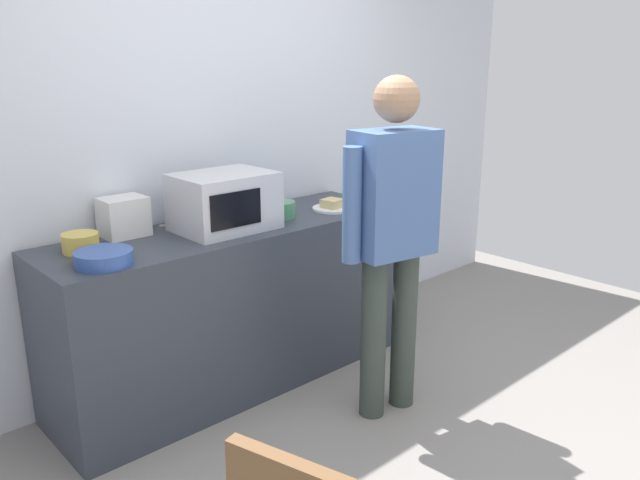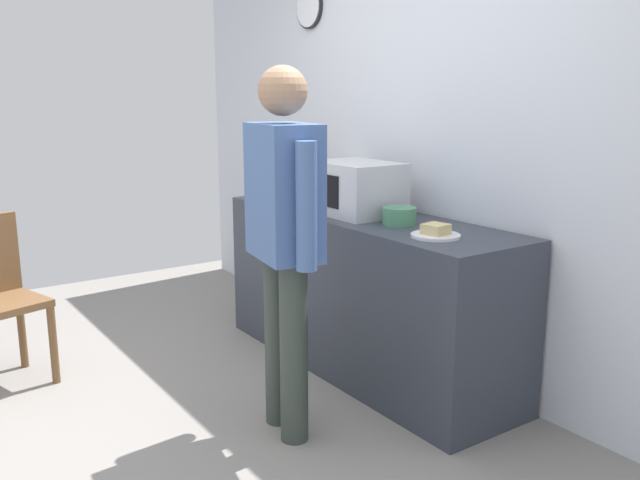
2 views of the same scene
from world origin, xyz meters
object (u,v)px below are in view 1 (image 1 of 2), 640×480
(cereal_bowl, at_px, (279,209))
(mixing_bowl, at_px, (104,258))
(microwave, at_px, (224,201))
(toaster, at_px, (123,217))
(fork_utensil, at_px, (206,216))
(sandwich_plate, at_px, (332,206))
(salad_bowl, at_px, (80,243))
(spoon_utensil, at_px, (175,225))
(person_standing, at_px, (392,225))

(cereal_bowl, bearing_deg, mixing_bowl, -172.55)
(microwave, relative_size, toaster, 2.27)
(microwave, bearing_deg, fork_utensil, 77.93)
(sandwich_plate, relative_size, salad_bowl, 1.43)
(cereal_bowl, height_order, mixing_bowl, cereal_bowl)
(cereal_bowl, relative_size, spoon_utensil, 1.06)
(sandwich_plate, bearing_deg, toaster, 165.39)
(person_standing, bearing_deg, spoon_utensil, 121.47)
(toaster, relative_size, spoon_utensil, 1.29)
(mixing_bowl, height_order, toaster, toaster)
(mixing_bowl, relative_size, person_standing, 0.15)
(microwave, height_order, cereal_bowl, microwave)
(sandwich_plate, height_order, toaster, toaster)
(microwave, bearing_deg, toaster, 152.21)
(microwave, xyz_separation_m, salad_bowl, (-0.73, 0.12, -0.11))
(microwave, xyz_separation_m, toaster, (-0.45, 0.24, -0.05))
(sandwich_plate, xyz_separation_m, salad_bowl, (-1.45, 0.18, 0.02))
(salad_bowl, bearing_deg, person_standing, -36.45)
(sandwich_plate, xyz_separation_m, toaster, (-1.17, 0.31, 0.08))
(cereal_bowl, relative_size, person_standing, 0.11)
(cereal_bowl, height_order, toaster, toaster)
(sandwich_plate, xyz_separation_m, person_standing, (-0.26, -0.70, 0.07))
(microwave, distance_m, toaster, 0.51)
(mixing_bowl, distance_m, spoon_utensil, 0.70)
(salad_bowl, relative_size, toaster, 0.76)
(microwave, relative_size, spoon_utensil, 2.94)
(salad_bowl, bearing_deg, mixing_bowl, -90.59)
(mixing_bowl, height_order, person_standing, person_standing)
(fork_utensil, xyz_separation_m, person_standing, (0.40, -1.06, 0.09))
(toaster, xyz_separation_m, fork_utensil, (0.52, 0.05, -0.10))
(salad_bowl, height_order, toaster, toaster)
(cereal_bowl, bearing_deg, toaster, 164.12)
(cereal_bowl, bearing_deg, spoon_utensil, 155.37)
(sandwich_plate, relative_size, spoon_utensil, 1.42)
(cereal_bowl, xyz_separation_m, mixing_bowl, (-1.11, -0.14, -0.01))
(toaster, relative_size, fork_utensil, 1.29)
(spoon_utensil, bearing_deg, microwave, -57.29)
(microwave, xyz_separation_m, mixing_bowl, (-0.73, -0.14, -0.12))
(mixing_bowl, relative_size, spoon_utensil, 1.49)
(fork_utensil, bearing_deg, mixing_bowl, -151.56)
(mixing_bowl, bearing_deg, toaster, 53.45)
(salad_bowl, distance_m, mixing_bowl, 0.26)
(toaster, height_order, spoon_utensil, toaster)
(sandwich_plate, bearing_deg, salad_bowl, 172.84)
(sandwich_plate, distance_m, cereal_bowl, 0.36)
(sandwich_plate, height_order, salad_bowl, salad_bowl)
(spoon_utensil, bearing_deg, cereal_bowl, -24.63)
(mixing_bowl, distance_m, fork_utensil, 0.91)
(mixing_bowl, height_order, fork_utensil, mixing_bowl)
(person_standing, bearing_deg, cereal_bowl, 96.60)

